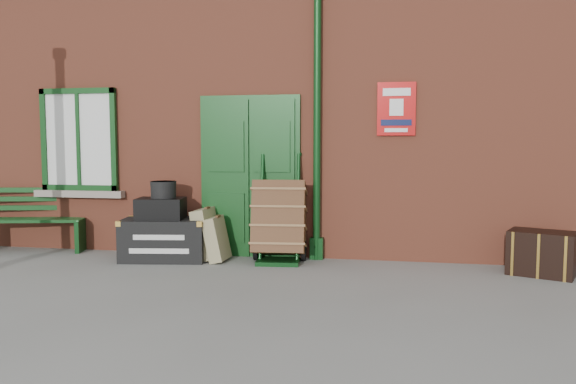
% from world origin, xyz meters
% --- Properties ---
extents(ground, '(80.00, 80.00, 0.00)m').
position_xyz_m(ground, '(0.00, 0.00, 0.00)').
color(ground, gray).
rests_on(ground, ground).
extents(station_building, '(10.30, 4.30, 4.36)m').
position_xyz_m(station_building, '(-0.00, 3.49, 2.16)').
color(station_building, '#A64E35').
rests_on(station_building, ground).
extents(bench, '(1.63, 0.82, 0.97)m').
position_xyz_m(bench, '(-3.61, 1.30, 0.49)').
color(bench, '#103D15').
rests_on(bench, ground).
extents(houdini_trunk, '(1.22, 0.79, 0.57)m').
position_xyz_m(houdini_trunk, '(-1.39, 1.02, 0.28)').
color(houdini_trunk, black).
rests_on(houdini_trunk, ground).
extents(strongbox, '(0.69, 0.54, 0.28)m').
position_xyz_m(strongbox, '(-1.44, 1.02, 0.71)').
color(strongbox, black).
rests_on(strongbox, houdini_trunk).
extents(hatbox, '(0.39, 0.39, 0.23)m').
position_xyz_m(hatbox, '(-1.41, 1.05, 0.97)').
color(hatbox, black).
rests_on(hatbox, strongbox).
extents(suitcase_back, '(0.32, 0.50, 0.71)m').
position_xyz_m(suitcase_back, '(-0.85, 1.16, 0.36)').
color(suitcase_back, tan).
rests_on(suitcase_back, ground).
extents(suitcase_front, '(0.31, 0.45, 0.61)m').
position_xyz_m(suitcase_front, '(-0.67, 1.06, 0.31)').
color(suitcase_front, tan).
rests_on(suitcase_front, ground).
extents(porter_trolley, '(0.77, 0.82, 1.45)m').
position_xyz_m(porter_trolley, '(0.17, 1.22, 0.56)').
color(porter_trolley, '#0E3814').
rests_on(porter_trolley, ground).
extents(dark_trunk, '(0.87, 0.73, 0.54)m').
position_xyz_m(dark_trunk, '(3.46, 1.02, 0.27)').
color(dark_trunk, black).
rests_on(dark_trunk, ground).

